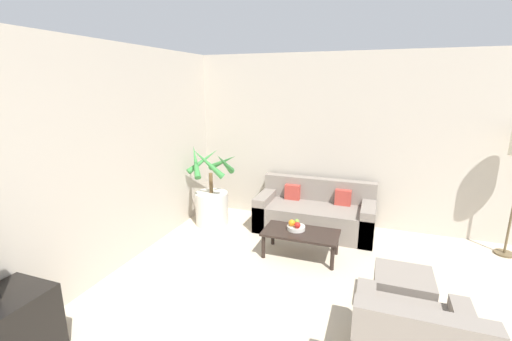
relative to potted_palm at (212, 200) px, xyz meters
name	(u,v)px	position (x,y,z in m)	size (l,w,h in m)	color
wall_back	(424,146)	(3.09, 0.78, 0.95)	(8.70, 0.06, 2.70)	#BCB2A3
wall_left	(49,178)	(-0.49, -2.39, 0.95)	(0.06, 7.87, 2.70)	#BCB2A3
potted_palm	(212,200)	(0.00, 0.00, 0.00)	(0.81, 0.80, 1.32)	beige
sofa_loveseat	(315,214)	(1.62, 0.31, -0.13)	(1.77, 0.79, 0.77)	gray
coffee_table	(301,235)	(1.60, -0.58, -0.10)	(0.98, 0.51, 0.35)	black
fruit_bowl	(296,228)	(1.52, -0.54, -0.03)	(0.24, 0.24, 0.05)	beige
apple_red	(297,225)	(1.55, -0.61, 0.04)	(0.08, 0.08, 0.08)	red
apple_green	(297,222)	(1.52, -0.48, 0.04)	(0.07, 0.07, 0.07)	olive
orange_fruit	(292,223)	(1.47, -0.56, 0.05)	(0.09, 0.09, 0.09)	orange
ottoman	(402,293)	(2.81, -1.36, -0.19)	(0.55, 0.51, 0.42)	gray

